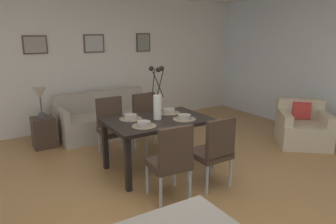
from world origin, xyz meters
The scene contains 24 objects.
ground_plane centered at (0.00, 0.00, 0.00)m, with size 9.00×9.00×0.00m, color #A87A47.
back_wall_panel centered at (0.00, 3.25, 1.30)m, with size 9.00×0.10×2.60m, color silver.
side_window_wall centered at (3.65, 0.40, 1.30)m, with size 0.10×6.30×2.60m, color white.
dining_table centered at (0.15, 0.66, 0.65)m, with size 1.40×0.90×0.74m.
dining_chair_near_left centered at (-0.15, -0.17, 0.51)m, with size 0.47×0.47×0.92m.
dining_chair_near_right centered at (-0.19, 1.49, 0.51)m, with size 0.45×0.45×0.92m.
dining_chair_far_left centered at (0.47, -0.19, 0.51)m, with size 0.45×0.45×0.92m.
dining_chair_far_right centered at (0.43, 1.49, 0.51)m, with size 0.47×0.47×0.92m.
centerpiece_vase centered at (0.15, 0.66, 1.02)m, with size 0.21×0.23×0.73m.
placemat_near_left centered at (-0.17, 0.46, 0.74)m, with size 0.32×0.32×0.01m, color #7F705B.
bowl_near_left centered at (-0.17, 0.46, 0.78)m, with size 0.17×0.17×0.07m.
placemat_near_right centered at (-0.17, 0.86, 0.74)m, with size 0.32×0.32×0.01m, color #7F705B.
bowl_near_right centered at (-0.17, 0.86, 0.78)m, with size 0.17×0.17×0.07m.
placemat_far_left centered at (0.46, 0.46, 0.74)m, with size 0.32×0.32×0.01m, color #7F705B.
bowl_far_left centered at (0.46, 0.46, 0.78)m, with size 0.17×0.17×0.07m.
placemat_far_right centered at (0.46, 0.86, 0.74)m, with size 0.32×0.32×0.01m, color #7F705B.
bowl_far_right centered at (0.46, 0.86, 0.78)m, with size 0.17×0.17×0.07m.
sofa centered at (0.09, 2.54, 0.28)m, with size 1.79×0.84×0.80m.
side_table centered at (-1.07, 2.44, 0.26)m, with size 0.36×0.36×0.52m, color #3D2D23.
table_lamp centered at (-1.07, 2.44, 0.89)m, with size 0.22×0.22×0.51m.
armchair centered at (2.82, 0.23, 0.29)m, with size 1.13×1.13×0.75m.
framed_picture_left centered at (-0.95, 3.18, 1.69)m, with size 0.42×0.03×0.33m.
framed_picture_center centered at (0.15, 3.18, 1.69)m, with size 0.41×0.03×0.36m.
framed_picture_right centered at (1.24, 3.18, 1.69)m, with size 0.32×0.03×0.39m.
Camera 1 is at (-1.94, -3.02, 1.94)m, focal length 33.69 mm.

